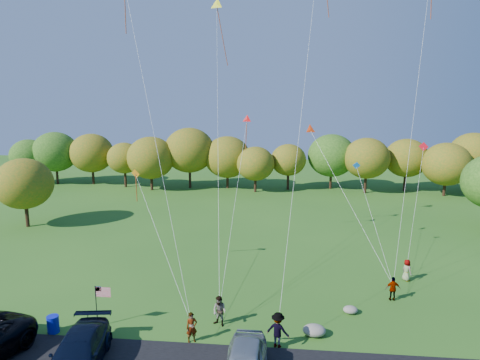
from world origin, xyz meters
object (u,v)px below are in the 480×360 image
Objects in this scene: flyer_a at (192,327)px; flyer_c at (278,330)px; minivan_navy at (78,353)px; flyer_e at (407,270)px; trash_barrel at (53,324)px; flyer_b at (219,311)px; flyer_d at (393,289)px.

flyer_c reaches higher than flyer_a.
minivan_navy is 3.56× the size of flyer_e.
flyer_c is 1.98× the size of trash_barrel.
flyer_b is 11.34m from flyer_d.
flyer_e is at bearing 24.76° from minivan_navy.
flyer_b is 14.33m from flyer_e.
flyer_a is 1.06× the size of flyer_e.
flyer_c is 12.84m from flyer_e.
flyer_e is at bearing -115.32° from flyer_c.
flyer_d is at bearing 19.42° from minivan_navy.
flyer_a reaches higher than flyer_e.
minivan_navy is 3.51× the size of flyer_d.
flyer_b is at bearing 29.04° from minivan_navy.
flyer_c is (9.37, 2.88, 0.08)m from minivan_navy.
flyer_d reaches higher than flyer_e.
flyer_d is (10.55, 4.17, -0.09)m from flyer_b.
flyer_a is (4.84, 2.88, -0.04)m from minivan_navy.
flyer_e is (18.33, 12.08, -0.09)m from minivan_navy.
flyer_b reaches higher than flyer_e.
flyer_a reaches higher than trash_barrel.
minivan_navy is at bearing 27.23° from flyer_d.
flyer_e is (8.95, 9.21, -0.17)m from flyer_c.
minivan_navy is 18.82m from flyer_d.
flyer_b is (1.21, 1.80, 0.05)m from flyer_a.
trash_barrel is at bearing 152.44° from flyer_a.
flyer_b reaches higher than trash_barrel.
flyer_b is 1.11× the size of flyer_d.
trash_barrel is at bearing 18.16° from flyer_c.
minivan_navy is at bearing -115.47° from flyer_b.
flyer_c is 1.20× the size of flyer_d.
trash_barrel is (-7.80, 0.15, -0.35)m from flyer_a.
flyer_b is at bearing 10.35° from trash_barrel.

